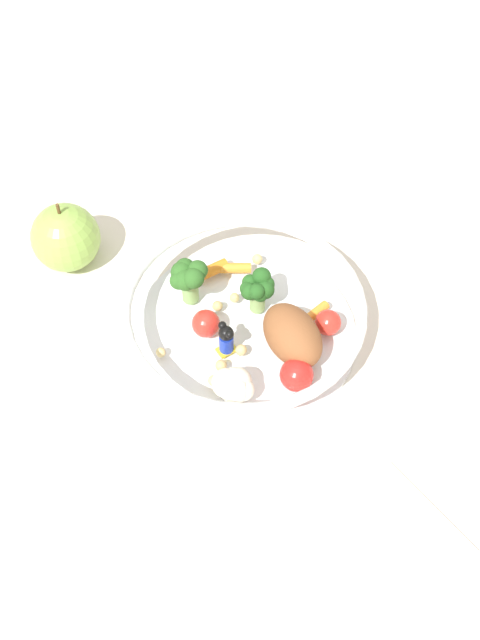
# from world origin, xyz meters

# --- Properties ---
(ground_plane) EXTENTS (2.40, 2.40, 0.00)m
(ground_plane) POSITION_xyz_m (0.00, 0.00, 0.00)
(ground_plane) COLOR silver
(food_container) EXTENTS (0.24, 0.24, 0.06)m
(food_container) POSITION_xyz_m (-0.00, 0.00, 0.03)
(food_container) COLOR white
(food_container) RESTS_ON ground_plane
(loose_apple) EXTENTS (0.07, 0.07, 0.09)m
(loose_apple) POSITION_xyz_m (0.19, 0.10, 0.04)
(loose_apple) COLOR #8CB74C
(loose_apple) RESTS_ON ground_plane
(folded_napkin) EXTENTS (0.12, 0.11, 0.01)m
(folded_napkin) POSITION_xyz_m (-0.25, 0.01, 0.00)
(folded_napkin) COLOR silver
(folded_napkin) RESTS_ON ground_plane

